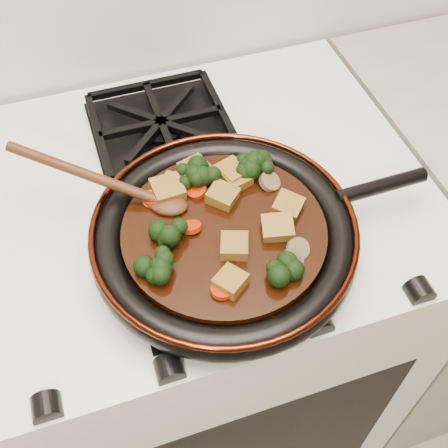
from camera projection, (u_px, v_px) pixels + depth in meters
name	position (u px, v px, depth m)	size (l,w,h in m)	color
stove	(196.00, 326.00, 1.23)	(0.76, 0.60, 0.90)	silver
burner_grate_front	(212.00, 256.00, 0.79)	(0.23, 0.23, 0.03)	black
burner_grate_back	(162.00, 126.00, 0.95)	(0.23, 0.23, 0.03)	black
skillet	(225.00, 235.00, 0.77)	(0.49, 0.37, 0.05)	black
braising_sauce	(224.00, 233.00, 0.77)	(0.28, 0.28, 0.02)	black
tofu_cube_0	(278.00, 229.00, 0.75)	(0.04, 0.04, 0.02)	brown
tofu_cube_1	(195.00, 169.00, 0.82)	(0.04, 0.04, 0.02)	brown
tofu_cube_2	(168.00, 190.00, 0.79)	(0.04, 0.04, 0.02)	brown
tofu_cube_3	(173.00, 186.00, 0.79)	(0.04, 0.03, 0.02)	brown
tofu_cube_4	(223.00, 196.00, 0.78)	(0.04, 0.04, 0.02)	brown
tofu_cube_5	(234.00, 246.00, 0.73)	(0.04, 0.04, 0.02)	brown
tofu_cube_6	(232.00, 174.00, 0.81)	(0.04, 0.04, 0.02)	brown
tofu_cube_7	(288.00, 206.00, 0.77)	(0.04, 0.04, 0.02)	brown
tofu_cube_8	(230.00, 282.00, 0.70)	(0.04, 0.03, 0.02)	brown
tofu_cube_9	(236.00, 179.00, 0.80)	(0.04, 0.04, 0.02)	brown
broccoli_floret_0	(204.00, 176.00, 0.80)	(0.05, 0.05, 0.05)	black
broccoli_floret_1	(282.00, 268.00, 0.71)	(0.06, 0.06, 0.05)	black
broccoli_floret_2	(261.00, 167.00, 0.82)	(0.06, 0.06, 0.05)	black
broccoli_floret_3	(191.00, 175.00, 0.80)	(0.06, 0.06, 0.06)	black
broccoli_floret_4	(248.00, 169.00, 0.81)	(0.06, 0.06, 0.05)	black
broccoli_floret_5	(155.00, 270.00, 0.70)	(0.06, 0.06, 0.05)	black
broccoli_floret_6	(172.00, 237.00, 0.74)	(0.06, 0.06, 0.05)	black
carrot_coin_0	(197.00, 190.00, 0.79)	(0.03, 0.03, 0.01)	#A82204
carrot_coin_1	(152.00, 199.00, 0.78)	(0.03, 0.03, 0.01)	#A82204
carrot_coin_2	(154.00, 200.00, 0.78)	(0.03, 0.03, 0.01)	#A82204
carrot_coin_3	(222.00, 290.00, 0.69)	(0.03, 0.03, 0.01)	#A82204
carrot_coin_4	(279.00, 216.00, 0.77)	(0.03, 0.03, 0.01)	#A82204
carrot_coin_5	(191.00, 227.00, 0.75)	(0.03, 0.03, 0.01)	#A82204
mushroom_slice_0	(287.00, 266.00, 0.71)	(0.04, 0.04, 0.01)	brown
mushroom_slice_1	(191.00, 176.00, 0.81)	(0.03, 0.03, 0.01)	brown
mushroom_slice_2	(298.00, 249.00, 0.73)	(0.03, 0.03, 0.01)	brown
mushroom_slice_3	(291.00, 261.00, 0.72)	(0.03, 0.03, 0.01)	brown
mushroom_slice_4	(270.00, 182.00, 0.80)	(0.03, 0.03, 0.01)	brown
wooden_spoon	(124.00, 188.00, 0.77)	(0.14, 0.10, 0.23)	#43200E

